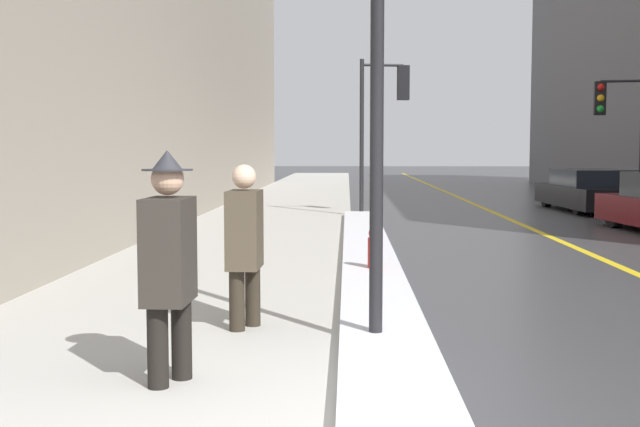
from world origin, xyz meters
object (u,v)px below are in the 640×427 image
Objects in this scene: traffic_light_near at (386,103)px; traffic_light_far at (616,114)px; pedestrian_in_glasses at (245,238)px; parked_car_black at (591,191)px; pedestrian_trailing at (169,258)px; lamp_post at (377,48)px; fire_hydrant at (375,252)px.

traffic_light_far is (6.16, 0.59, -0.28)m from traffic_light_near.
parked_car_black is at bearing 154.10° from pedestrian_in_glasses.
pedestrian_trailing is 1.89m from pedestrian_in_glasses.
lamp_post reaches higher than fire_hydrant.
traffic_light_near is at bearing 86.44° from fire_hydrant.
traffic_light_far is at bearing 151.25° from pedestrian_in_glasses.
traffic_light_far is at bearing -174.21° from parked_car_black.
parked_car_black is at bearing -74.32° from traffic_light_far.
pedestrian_trailing reaches higher than pedestrian_in_glasses.
pedestrian_in_glasses reaches higher than fire_hydrant.
traffic_light_near is at bearing 13.15° from traffic_light_far.
pedestrian_in_glasses is 2.31× the size of fire_hydrant.
lamp_post reaches higher than parked_car_black.
pedestrian_in_glasses is at bearing 152.86° from lamp_post.
lamp_post is 6.20× the size of fire_hydrant.
lamp_post is 1.16× the size of traffic_light_far.
fire_hydrant is at bearing 158.32° from pedestrian_in_glasses.
traffic_light_far is at bearing 57.96° from fire_hydrant.
pedestrian_trailing is at bearing -107.59° from traffic_light_near.
parked_car_black is (8.30, 17.36, -0.39)m from pedestrian_trailing.
pedestrian_in_glasses is 0.33× the size of parked_car_black.
traffic_light_near reaches higher than fire_hydrant.
traffic_light_near is 13.82m from pedestrian_in_glasses.
fire_hydrant is (1.70, 5.11, -0.61)m from pedestrian_trailing.
parked_car_black is (6.73, 16.14, -2.07)m from lamp_post.
traffic_light_far is at bearing 153.32° from pedestrian_trailing.
traffic_light_near is 5.86× the size of fire_hydrant.
traffic_light_far is 18.18m from pedestrian_trailing.
lamp_post is 2.48× the size of pedestrian_trailing.
pedestrian_trailing is at bearing 152.19° from parked_car_black.
traffic_light_near reaches higher than pedestrian_trailing.
pedestrian_trailing is at bearing -108.44° from fire_hydrant.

